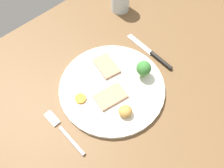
{
  "coord_description": "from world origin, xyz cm",
  "views": [
    {
      "loc": [
        -25.33,
        -20.4,
        58.21
      ],
      "look_at": [
        -3.44,
        2.3,
        6.0
      ],
      "focal_mm": 35.3,
      "sensor_mm": 36.0,
      "label": 1
    }
  ],
  "objects_px": {
    "meat_slice_under": "(107,65)",
    "carrot_coin_front": "(80,98)",
    "dinner_plate": "(112,87)",
    "knife": "(153,54)",
    "meat_slice_main": "(110,96)",
    "roast_potato_left": "(125,111)",
    "broccoli_floret": "(144,69)",
    "fork": "(63,131)"
  },
  "relations": [
    {
      "from": "meat_slice_under",
      "to": "carrot_coin_front",
      "type": "relative_size",
      "value": 2.66
    },
    {
      "from": "dinner_plate",
      "to": "knife",
      "type": "distance_m",
      "value": 0.18
    },
    {
      "from": "dinner_plate",
      "to": "meat_slice_main",
      "type": "relative_size",
      "value": 3.6
    },
    {
      "from": "meat_slice_main",
      "to": "knife",
      "type": "height_order",
      "value": "meat_slice_main"
    },
    {
      "from": "roast_potato_left",
      "to": "broccoli_floret",
      "type": "distance_m",
      "value": 0.13
    },
    {
      "from": "broccoli_floret",
      "to": "fork",
      "type": "xyz_separation_m",
      "value": [
        -0.27,
        0.03,
        -0.04
      ]
    },
    {
      "from": "meat_slice_main",
      "to": "knife",
      "type": "xyz_separation_m",
      "value": [
        0.2,
        0.02,
        -0.01
      ]
    },
    {
      "from": "knife",
      "to": "meat_slice_main",
      "type": "bearing_deg",
      "value": 97.64
    },
    {
      "from": "meat_slice_under",
      "to": "fork",
      "type": "distance_m",
      "value": 0.23
    },
    {
      "from": "dinner_plate",
      "to": "meat_slice_under",
      "type": "xyz_separation_m",
      "value": [
        0.04,
        0.06,
        0.01
      ]
    },
    {
      "from": "meat_slice_under",
      "to": "knife",
      "type": "bearing_deg",
      "value": -23.97
    },
    {
      "from": "meat_slice_main",
      "to": "broccoli_floret",
      "type": "distance_m",
      "value": 0.12
    },
    {
      "from": "roast_potato_left",
      "to": "carrot_coin_front",
      "type": "relative_size",
      "value": 1.2
    },
    {
      "from": "carrot_coin_front",
      "to": "knife",
      "type": "bearing_deg",
      "value": -6.76
    },
    {
      "from": "dinner_plate",
      "to": "meat_slice_under",
      "type": "bearing_deg",
      "value": 58.08
    },
    {
      "from": "dinner_plate",
      "to": "fork",
      "type": "distance_m",
      "value": 0.18
    },
    {
      "from": "broccoli_floret",
      "to": "knife",
      "type": "xyz_separation_m",
      "value": [
        0.09,
        0.03,
        -0.04
      ]
    },
    {
      "from": "meat_slice_under",
      "to": "broccoli_floret",
      "type": "distance_m",
      "value": 0.11
    },
    {
      "from": "roast_potato_left",
      "to": "broccoli_floret",
      "type": "height_order",
      "value": "broccoli_floret"
    },
    {
      "from": "roast_potato_left",
      "to": "fork",
      "type": "xyz_separation_m",
      "value": [
        -0.15,
        0.08,
        -0.02
      ]
    },
    {
      "from": "meat_slice_main",
      "to": "knife",
      "type": "relative_size",
      "value": 0.45
    },
    {
      "from": "dinner_plate",
      "to": "knife",
      "type": "relative_size",
      "value": 1.61
    },
    {
      "from": "broccoli_floret",
      "to": "fork",
      "type": "relative_size",
      "value": 0.36
    },
    {
      "from": "fork",
      "to": "knife",
      "type": "bearing_deg",
      "value": -89.28
    },
    {
      "from": "meat_slice_main",
      "to": "carrot_coin_front",
      "type": "bearing_deg",
      "value": 141.89
    },
    {
      "from": "meat_slice_main",
      "to": "fork",
      "type": "distance_m",
      "value": 0.15
    },
    {
      "from": "meat_slice_under",
      "to": "fork",
      "type": "relative_size",
      "value": 0.53
    },
    {
      "from": "knife",
      "to": "carrot_coin_front",
      "type": "bearing_deg",
      "value": 85.88
    },
    {
      "from": "carrot_coin_front",
      "to": "knife",
      "type": "distance_m",
      "value": 0.27
    },
    {
      "from": "fork",
      "to": "carrot_coin_front",
      "type": "bearing_deg",
      "value": -67.93
    },
    {
      "from": "knife",
      "to": "broccoli_floret",
      "type": "bearing_deg",
      "value": 112.77
    },
    {
      "from": "meat_slice_main",
      "to": "fork",
      "type": "relative_size",
      "value": 0.54
    },
    {
      "from": "meat_slice_under",
      "to": "broccoli_floret",
      "type": "height_order",
      "value": "broccoli_floret"
    },
    {
      "from": "meat_slice_main",
      "to": "carrot_coin_front",
      "type": "distance_m",
      "value": 0.08
    },
    {
      "from": "carrot_coin_front",
      "to": "knife",
      "type": "xyz_separation_m",
      "value": [
        0.27,
        -0.03,
        -0.01
      ]
    },
    {
      "from": "carrot_coin_front",
      "to": "meat_slice_under",
      "type": "bearing_deg",
      "value": 13.37
    },
    {
      "from": "fork",
      "to": "broccoli_floret",
      "type": "bearing_deg",
      "value": -95.88
    },
    {
      "from": "meat_slice_main",
      "to": "roast_potato_left",
      "type": "height_order",
      "value": "roast_potato_left"
    },
    {
      "from": "roast_potato_left",
      "to": "fork",
      "type": "bearing_deg",
      "value": 151.89
    },
    {
      "from": "broccoli_floret",
      "to": "knife",
      "type": "distance_m",
      "value": 0.1
    },
    {
      "from": "meat_slice_main",
      "to": "broccoli_floret",
      "type": "xyz_separation_m",
      "value": [
        0.12,
        -0.01,
        0.03
      ]
    },
    {
      "from": "roast_potato_left",
      "to": "carrot_coin_front",
      "type": "bearing_deg",
      "value": 116.75
    }
  ]
}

